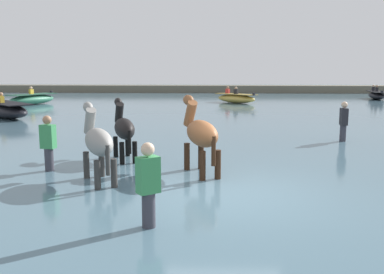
{
  "coord_description": "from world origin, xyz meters",
  "views": [
    {
      "loc": [
        -0.32,
        -7.84,
        2.69
      ],
      "look_at": [
        -0.79,
        3.51,
        0.86
      ],
      "focal_mm": 40.24,
      "sensor_mm": 36.0,
      "label": 1
    }
  ],
  "objects_px": {
    "boat_near_starboard": "(32,99)",
    "person_spectator_far": "(148,194)",
    "horse_trailing_grey": "(98,144)",
    "boat_mid_channel": "(6,110)",
    "horse_lead_chestnut": "(200,135)",
    "boat_distant_east": "(377,95)",
    "person_onlooker_left": "(49,149)",
    "person_wading_close": "(343,125)",
    "horse_flank_black": "(124,130)",
    "boat_distant_west": "(236,98)"
  },
  "relations": [
    {
      "from": "person_wading_close",
      "to": "person_onlooker_left",
      "type": "distance_m",
      "value": 9.04
    },
    {
      "from": "boat_mid_channel",
      "to": "person_spectator_far",
      "type": "distance_m",
      "value": 16.28
    },
    {
      "from": "horse_trailing_grey",
      "to": "boat_distant_west",
      "type": "xyz_separation_m",
      "value": [
        4.03,
        20.34,
        -0.49
      ]
    },
    {
      "from": "horse_lead_chestnut",
      "to": "boat_near_starboard",
      "type": "relative_size",
      "value": 0.58
    },
    {
      "from": "person_spectator_far",
      "to": "person_onlooker_left",
      "type": "bearing_deg",
      "value": 129.11
    },
    {
      "from": "person_onlooker_left",
      "to": "horse_lead_chestnut",
      "type": "bearing_deg",
      "value": -1.46
    },
    {
      "from": "horse_lead_chestnut",
      "to": "horse_flank_black",
      "type": "relative_size",
      "value": 1.09
    },
    {
      "from": "horse_flank_black",
      "to": "boat_distant_west",
      "type": "bearing_deg",
      "value": 77.74
    },
    {
      "from": "person_wading_close",
      "to": "boat_distant_east",
      "type": "bearing_deg",
      "value": 66.62
    },
    {
      "from": "boat_near_starboard",
      "to": "person_onlooker_left",
      "type": "relative_size",
      "value": 2.18
    },
    {
      "from": "boat_mid_channel",
      "to": "person_wading_close",
      "type": "distance_m",
      "value": 15.12
    },
    {
      "from": "horse_flank_black",
      "to": "boat_distant_west",
      "type": "xyz_separation_m",
      "value": [
        3.94,
        18.13,
        -0.45
      ]
    },
    {
      "from": "person_spectator_far",
      "to": "person_onlooker_left",
      "type": "relative_size",
      "value": 1.0
    },
    {
      "from": "boat_near_starboard",
      "to": "person_wading_close",
      "type": "distance_m",
      "value": 20.56
    },
    {
      "from": "boat_mid_channel",
      "to": "person_onlooker_left",
      "type": "height_order",
      "value": "person_onlooker_left"
    },
    {
      "from": "horse_lead_chestnut",
      "to": "person_wading_close",
      "type": "relative_size",
      "value": 1.26
    },
    {
      "from": "boat_near_starboard",
      "to": "person_spectator_far",
      "type": "relative_size",
      "value": 2.18
    },
    {
      "from": "horse_trailing_grey",
      "to": "horse_flank_black",
      "type": "xyz_separation_m",
      "value": [
        0.09,
        2.21,
        -0.04
      ]
    },
    {
      "from": "boat_near_starboard",
      "to": "boat_distant_west",
      "type": "relative_size",
      "value": 1.22
    },
    {
      "from": "person_onlooker_left",
      "to": "boat_near_starboard",
      "type": "bearing_deg",
      "value": 113.63
    },
    {
      "from": "horse_lead_chestnut",
      "to": "person_onlooker_left",
      "type": "distance_m",
      "value": 3.48
    },
    {
      "from": "horse_lead_chestnut",
      "to": "horse_trailing_grey",
      "type": "relative_size",
      "value": 1.05
    },
    {
      "from": "boat_near_starboard",
      "to": "boat_distant_east",
      "type": "distance_m",
      "value": 24.52
    },
    {
      "from": "horse_trailing_grey",
      "to": "boat_mid_channel",
      "type": "height_order",
      "value": "horse_trailing_grey"
    },
    {
      "from": "horse_lead_chestnut",
      "to": "boat_near_starboard",
      "type": "bearing_deg",
      "value": 122.21
    },
    {
      "from": "horse_lead_chestnut",
      "to": "boat_near_starboard",
      "type": "height_order",
      "value": "horse_lead_chestnut"
    },
    {
      "from": "horse_trailing_grey",
      "to": "person_wading_close",
      "type": "distance_m",
      "value": 8.39
    },
    {
      "from": "person_spectator_far",
      "to": "person_wading_close",
      "type": "bearing_deg",
      "value": 56.35
    },
    {
      "from": "horse_trailing_grey",
      "to": "person_wading_close",
      "type": "xyz_separation_m",
      "value": [
        6.55,
        5.24,
        -0.29
      ]
    },
    {
      "from": "boat_mid_channel",
      "to": "person_onlooker_left",
      "type": "bearing_deg",
      "value": -60.08
    },
    {
      "from": "horse_lead_chestnut",
      "to": "person_onlooker_left",
      "type": "height_order",
      "value": "horse_lead_chestnut"
    },
    {
      "from": "person_spectator_far",
      "to": "horse_lead_chestnut",
      "type": "bearing_deg",
      "value": 78.29
    },
    {
      "from": "boat_distant_east",
      "to": "horse_lead_chestnut",
      "type": "bearing_deg",
      "value": -118.43
    },
    {
      "from": "horse_trailing_grey",
      "to": "boat_distant_west",
      "type": "bearing_deg",
      "value": 78.79
    },
    {
      "from": "horse_lead_chestnut",
      "to": "boat_distant_east",
      "type": "relative_size",
      "value": 0.65
    },
    {
      "from": "horse_trailing_grey",
      "to": "boat_near_starboard",
      "type": "bearing_deg",
      "value": 116.13
    },
    {
      "from": "horse_flank_black",
      "to": "person_spectator_far",
      "type": "distance_m",
      "value": 4.9
    },
    {
      "from": "boat_distant_east",
      "to": "boat_distant_west",
      "type": "bearing_deg",
      "value": -160.11
    },
    {
      "from": "boat_near_starboard",
      "to": "person_spectator_far",
      "type": "height_order",
      "value": "person_spectator_far"
    },
    {
      "from": "horse_lead_chestnut",
      "to": "boat_distant_east",
      "type": "distance_m",
      "value": 26.63
    },
    {
      "from": "boat_mid_channel",
      "to": "boat_distant_east",
      "type": "relative_size",
      "value": 1.19
    },
    {
      "from": "horse_trailing_grey",
      "to": "person_spectator_far",
      "type": "distance_m",
      "value": 2.88
    },
    {
      "from": "person_wading_close",
      "to": "person_spectator_far",
      "type": "bearing_deg",
      "value": -123.65
    },
    {
      "from": "horse_flank_black",
      "to": "boat_near_starboard",
      "type": "height_order",
      "value": "horse_flank_black"
    },
    {
      "from": "boat_distant_east",
      "to": "person_onlooker_left",
      "type": "distance_m",
      "value": 28.36
    },
    {
      "from": "boat_near_starboard",
      "to": "person_wading_close",
      "type": "relative_size",
      "value": 2.18
    },
    {
      "from": "person_spectator_far",
      "to": "horse_flank_black",
      "type": "bearing_deg",
      "value": 105.39
    },
    {
      "from": "horse_lead_chestnut",
      "to": "horse_flank_black",
      "type": "height_order",
      "value": "horse_lead_chestnut"
    },
    {
      "from": "horse_flank_black",
      "to": "boat_distant_east",
      "type": "bearing_deg",
      "value": 56.33
    },
    {
      "from": "horse_lead_chestnut",
      "to": "boat_distant_east",
      "type": "bearing_deg",
      "value": 61.57
    }
  ]
}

